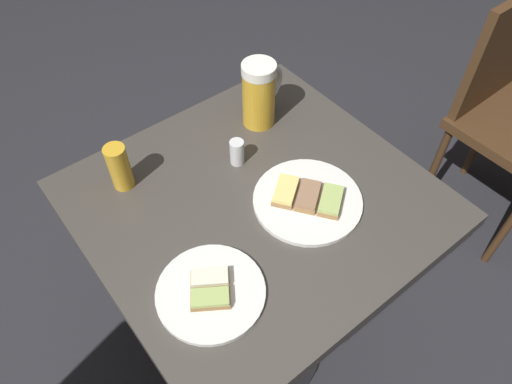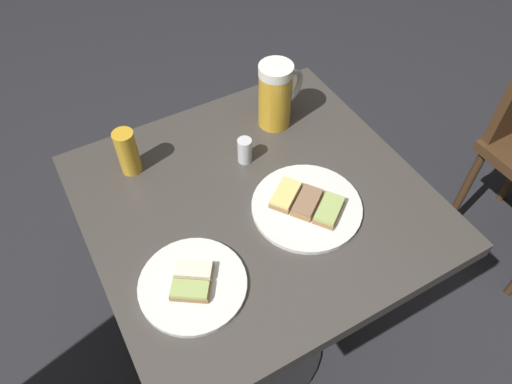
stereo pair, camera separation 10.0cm
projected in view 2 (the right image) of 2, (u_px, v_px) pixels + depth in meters
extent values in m
plane|color=#28282D|center=(256.00, 341.00, 1.61)|extent=(6.00, 6.00, 0.00)
cylinder|color=black|center=(256.00, 340.00, 1.60)|extent=(0.44, 0.44, 0.01)
cylinder|color=black|center=(256.00, 286.00, 1.31)|extent=(0.09, 0.09, 0.73)
cube|color=#423D38|center=(256.00, 203.00, 1.03)|extent=(0.67, 0.70, 0.04)
cylinder|color=white|center=(307.00, 207.00, 1.00)|extent=(0.23, 0.23, 0.01)
cube|color=#9E7547|center=(329.00, 211.00, 0.98)|extent=(0.08, 0.09, 0.01)
cube|color=#ADC66B|center=(330.00, 208.00, 0.97)|extent=(0.08, 0.09, 0.01)
cube|color=#9E7547|center=(307.00, 203.00, 0.99)|extent=(0.08, 0.09, 0.01)
cube|color=#997051|center=(307.00, 200.00, 0.98)|extent=(0.08, 0.09, 0.01)
cube|color=#9E7547|center=(286.00, 196.00, 1.00)|extent=(0.08, 0.09, 0.01)
cube|color=#EFE07A|center=(286.00, 193.00, 0.99)|extent=(0.08, 0.09, 0.01)
cylinder|color=white|center=(193.00, 285.00, 0.88)|extent=(0.20, 0.20, 0.01)
cube|color=#9E7547|center=(194.00, 272.00, 0.88)|extent=(0.07, 0.08, 0.01)
cube|color=white|center=(193.00, 269.00, 0.88)|extent=(0.07, 0.08, 0.01)
cube|color=#9E7547|center=(190.00, 292.00, 0.86)|extent=(0.07, 0.08, 0.01)
cube|color=#ADC66B|center=(190.00, 289.00, 0.85)|extent=(0.07, 0.08, 0.01)
cylinder|color=gold|center=(275.00, 100.00, 1.12)|extent=(0.08, 0.08, 0.14)
cylinder|color=white|center=(276.00, 70.00, 1.05)|extent=(0.08, 0.08, 0.02)
torus|color=silver|center=(289.00, 87.00, 1.14)|extent=(0.04, 0.09, 0.09)
cylinder|color=gold|center=(128.00, 152.00, 1.03)|extent=(0.05, 0.05, 0.11)
cylinder|color=silver|center=(245.00, 150.00, 1.07)|extent=(0.03, 0.03, 0.06)
cylinder|color=#472D19|center=(462.00, 194.00, 1.73)|extent=(0.03, 0.03, 0.45)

